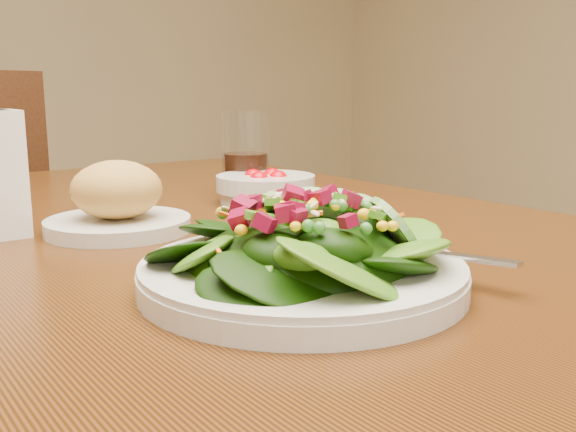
% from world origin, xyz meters
% --- Properties ---
extents(dining_table, '(0.90, 1.40, 0.75)m').
position_xyz_m(dining_table, '(0.00, 0.00, 0.65)').
color(dining_table, '#4E280F').
rests_on(dining_table, ground_plane).
extents(salad_plate, '(0.28, 0.28, 0.08)m').
position_xyz_m(salad_plate, '(-0.03, -0.24, 0.78)').
color(salad_plate, silver).
rests_on(salad_plate, dining_table).
extents(bread_plate, '(0.17, 0.17, 0.09)m').
position_xyz_m(bread_plate, '(-0.08, 0.06, 0.78)').
color(bread_plate, silver).
rests_on(bread_plate, dining_table).
extents(tomato_bowl, '(0.15, 0.15, 0.05)m').
position_xyz_m(tomato_bowl, '(0.18, 0.12, 0.77)').
color(tomato_bowl, silver).
rests_on(tomato_bowl, dining_table).
extents(drinking_glass, '(0.08, 0.08, 0.13)m').
position_xyz_m(drinking_glass, '(0.19, 0.20, 0.81)').
color(drinking_glass, silver).
rests_on(drinking_glass, dining_table).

